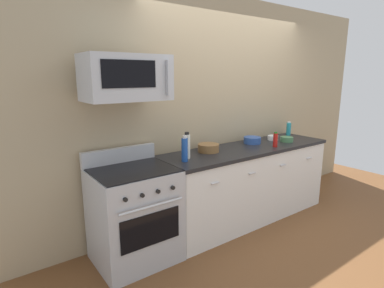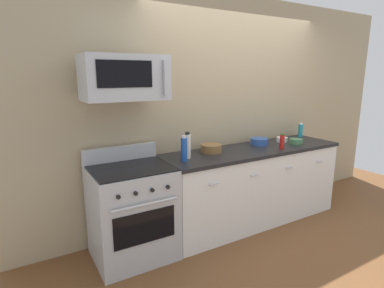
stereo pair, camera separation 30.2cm
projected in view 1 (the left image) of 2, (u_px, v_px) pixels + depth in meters
ground_plane at (246, 217)px, 3.94m from camera, size 6.49×6.49×0.00m
back_wall at (226, 109)px, 3.97m from camera, size 5.41×0.10×2.70m
counter_unit at (247, 183)px, 3.84m from camera, size 2.32×0.66×0.92m
range_oven at (134, 214)px, 2.95m from camera, size 0.76×0.69×1.07m
microwave at (126, 78)px, 2.71m from camera, size 0.74×0.44×0.40m
bottle_dish_soap at (289, 129)px, 4.45m from camera, size 0.07×0.07×0.20m
bottle_soda_blue at (185, 149)px, 3.09m from camera, size 0.06×0.06×0.26m
bottle_hot_sauce_red at (275, 140)px, 3.72m from camera, size 0.06×0.06×0.18m
bottle_vinegar_white at (187, 146)px, 3.20m from camera, size 0.07×0.07×0.28m
bowl_blue_mixing at (252, 140)px, 3.93m from camera, size 0.22×0.22×0.08m
bowl_green_glaze at (287, 139)px, 4.03m from camera, size 0.16×0.16×0.06m
bowl_white_ceramic at (273, 138)px, 4.14m from camera, size 0.14×0.14×0.06m
bowl_wooden_salad at (208, 148)px, 3.50m from camera, size 0.24×0.24×0.09m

